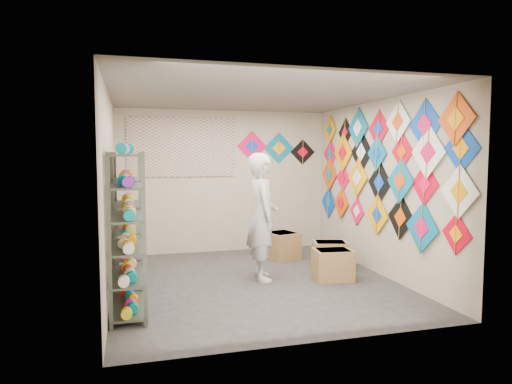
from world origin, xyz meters
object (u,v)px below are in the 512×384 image
object	(u,v)px
shelf_rack_back	(128,218)
carton_a	(333,265)
carton_b	(330,255)
shopkeeper	(262,217)
carton_c	(282,245)
shelf_rack_front	(127,233)

from	to	relation	value
shelf_rack_back	carton_a	distance (m)	3.09
carton_a	carton_b	world-z (taller)	carton_a
carton_b	shelf_rack_back	bearing A→B (deg)	-163.84
shopkeeper	carton_c	world-z (taller)	shopkeeper
shelf_rack_front	carton_b	xyz separation A→B (m)	(3.18, 1.30, -0.73)
shopkeeper	carton_a	distance (m)	1.27
carton_c	carton_b	bearing A→B (deg)	-74.42
shelf_rack_front	carton_a	bearing A→B (deg)	12.66
shelf_rack_front	carton_a	distance (m)	3.09
shelf_rack_front	shopkeeper	distance (m)	2.16
shelf_rack_front	shelf_rack_back	bearing A→B (deg)	90.00
shelf_rack_back	shopkeeper	world-z (taller)	shelf_rack_back
carton_b	carton_c	xyz separation A→B (m)	(-0.55, 0.87, 0.02)
carton_c	shelf_rack_front	bearing A→B (deg)	-157.21
shelf_rack_back	shopkeeper	xyz separation A→B (m)	(1.93, -0.33, -0.01)
shopkeeper	carton_c	xyz separation A→B (m)	(0.71, 1.20, -0.71)
carton_b	carton_c	world-z (taller)	carton_c
shelf_rack_front	shelf_rack_back	size ratio (longest dim) A/B	1.00
shopkeeper	shelf_rack_back	bearing A→B (deg)	85.29
carton_b	carton_c	distance (m)	1.03
carton_c	shelf_rack_back	bearing A→B (deg)	-178.43
carton_b	shopkeeper	bearing A→B (deg)	-149.23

